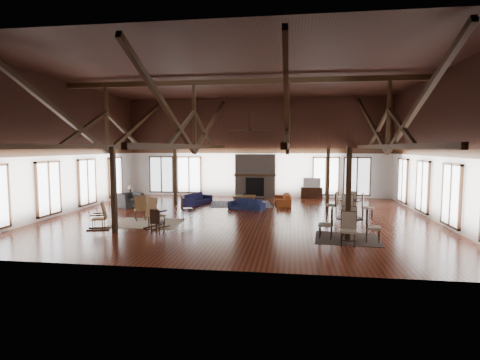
# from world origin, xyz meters

# --- Properties ---
(floor) EXTENTS (16.00, 16.00, 0.00)m
(floor) POSITION_xyz_m (0.00, 0.00, 0.00)
(floor) COLOR #5D2513
(floor) RESTS_ON ground
(ceiling) EXTENTS (16.00, 14.00, 0.02)m
(ceiling) POSITION_xyz_m (0.00, 0.00, 6.00)
(ceiling) COLOR black
(ceiling) RESTS_ON wall_back
(wall_back) EXTENTS (16.00, 0.02, 6.00)m
(wall_back) POSITION_xyz_m (0.00, 7.00, 3.00)
(wall_back) COLOR silver
(wall_back) RESTS_ON floor
(wall_front) EXTENTS (16.00, 0.02, 6.00)m
(wall_front) POSITION_xyz_m (0.00, -7.00, 3.00)
(wall_front) COLOR silver
(wall_front) RESTS_ON floor
(wall_left) EXTENTS (0.02, 14.00, 6.00)m
(wall_left) POSITION_xyz_m (-8.00, 0.00, 3.00)
(wall_left) COLOR silver
(wall_left) RESTS_ON floor
(wall_right) EXTENTS (0.02, 14.00, 6.00)m
(wall_right) POSITION_xyz_m (8.00, 0.00, 3.00)
(wall_right) COLOR silver
(wall_right) RESTS_ON floor
(roof_truss) EXTENTS (15.60, 14.07, 3.14)m
(roof_truss) POSITION_xyz_m (0.00, 0.00, 4.03)
(roof_truss) COLOR #311E0D
(roof_truss) RESTS_ON wall_back
(post_grid) EXTENTS (8.16, 7.16, 3.05)m
(post_grid) POSITION_xyz_m (0.00, 0.00, 1.52)
(post_grid) COLOR #311E0D
(post_grid) RESTS_ON floor
(fireplace) EXTENTS (2.50, 0.69, 2.60)m
(fireplace) POSITION_xyz_m (0.00, 6.67, 1.29)
(fireplace) COLOR #756659
(fireplace) RESTS_ON floor
(ceiling_fan) EXTENTS (1.60, 1.60, 0.75)m
(ceiling_fan) POSITION_xyz_m (0.50, -1.00, 3.73)
(ceiling_fan) COLOR black
(ceiling_fan) RESTS_ON roof_truss
(sofa_navy_front) EXTENTS (1.88, 1.24, 0.51)m
(sofa_navy_front) POSITION_xyz_m (0.03, 2.04, 0.26)
(sofa_navy_front) COLOR #151A39
(sofa_navy_front) RESTS_ON floor
(sofa_navy_left) EXTENTS (2.07, 1.27, 0.56)m
(sofa_navy_left) POSITION_xyz_m (-2.76, 3.43, 0.28)
(sofa_navy_left) COLOR #151437
(sofa_navy_left) RESTS_ON floor
(sofa_orange) EXTENTS (2.01, 0.94, 0.57)m
(sofa_orange) POSITION_xyz_m (1.73, 3.86, 0.28)
(sofa_orange) COLOR #94431C
(sofa_orange) RESTS_ON floor
(coffee_table) EXTENTS (1.29, 0.75, 0.47)m
(coffee_table) POSITION_xyz_m (-0.30, 3.67, 0.41)
(coffee_table) COLOR brown
(coffee_table) RESTS_ON floor
(vase) EXTENTS (0.24, 0.24, 0.19)m
(vase) POSITION_xyz_m (-0.30, 3.67, 0.57)
(vase) COLOR #B2B2B2
(vase) RESTS_ON coffee_table
(armchair) EXTENTS (1.40, 1.44, 0.72)m
(armchair) POSITION_xyz_m (-5.91, 1.89, 0.36)
(armchair) COLOR #2D2E30
(armchair) RESTS_ON floor
(side_table_lamp) EXTENTS (0.44, 0.44, 1.13)m
(side_table_lamp) POSITION_xyz_m (-6.13, 2.54, 0.43)
(side_table_lamp) COLOR black
(side_table_lamp) RESTS_ON floor
(rocking_chair_a) EXTENTS (0.76, 0.89, 1.02)m
(rocking_chair_a) POSITION_xyz_m (-4.08, -1.07, 0.48)
(rocking_chair_a) COLOR brown
(rocking_chair_a) RESTS_ON floor
(rocking_chair_b) EXTENTS (0.84, 1.03, 1.18)m
(rocking_chair_b) POSITION_xyz_m (-2.87, -2.61, 0.55)
(rocking_chair_b) COLOR brown
(rocking_chair_b) RESTS_ON floor
(rocking_chair_c) EXTENTS (0.88, 0.64, 1.02)m
(rocking_chair_c) POSITION_xyz_m (-4.75, -3.05, 0.48)
(rocking_chair_c) COLOR brown
(rocking_chair_c) RESTS_ON floor
(side_chair_a) EXTENTS (0.60, 0.60, 1.05)m
(side_chair_a) POSITION_xyz_m (-2.20, -0.97, 0.61)
(side_chair_a) COLOR black
(side_chair_a) RESTS_ON floor
(side_chair_b) EXTENTS (0.43, 0.43, 0.88)m
(side_chair_b) POSITION_xyz_m (-2.46, -3.51, 0.51)
(side_chair_b) COLOR black
(side_chair_b) RESTS_ON floor
(cafe_table_near) EXTENTS (2.01, 2.01, 1.03)m
(cafe_table_near) POSITION_xyz_m (4.06, -3.43, 0.51)
(cafe_table_near) COLOR black
(cafe_table_near) RESTS_ON floor
(cafe_table_far) EXTENTS (2.05, 2.05, 1.05)m
(cafe_table_far) POSITION_xyz_m (4.67, 0.72, 0.52)
(cafe_table_far) COLOR black
(cafe_table_far) RESTS_ON floor
(cup_near) EXTENTS (0.13, 0.13, 0.09)m
(cup_near) POSITION_xyz_m (4.03, -3.44, 0.79)
(cup_near) COLOR #B2B2B2
(cup_near) RESTS_ON cafe_table_near
(cup_far) EXTENTS (0.14, 0.14, 0.11)m
(cup_far) POSITION_xyz_m (4.68, 0.80, 0.81)
(cup_far) COLOR #B2B2B2
(cup_far) RESTS_ON cafe_table_far
(tv_console) EXTENTS (1.26, 0.47, 0.63)m
(tv_console) POSITION_xyz_m (3.37, 6.75, 0.31)
(tv_console) COLOR black
(tv_console) RESTS_ON floor
(television) EXTENTS (1.02, 0.24, 0.58)m
(television) POSITION_xyz_m (3.39, 6.75, 0.92)
(television) COLOR #B2B2B2
(television) RESTS_ON tv_console
(rug_tan) EXTENTS (2.71, 2.17, 0.01)m
(rug_tan) POSITION_xyz_m (-3.51, -1.75, 0.01)
(rug_tan) COLOR tan
(rug_tan) RESTS_ON floor
(rug_navy) EXTENTS (3.54, 2.89, 0.01)m
(rug_navy) POSITION_xyz_m (-0.48, 3.72, 0.01)
(rug_navy) COLOR #171740
(rug_navy) RESTS_ON floor
(rug_dark) EXTENTS (2.23, 2.06, 0.01)m
(rug_dark) POSITION_xyz_m (4.04, -3.27, 0.01)
(rug_dark) COLOR black
(rug_dark) RESTS_ON floor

